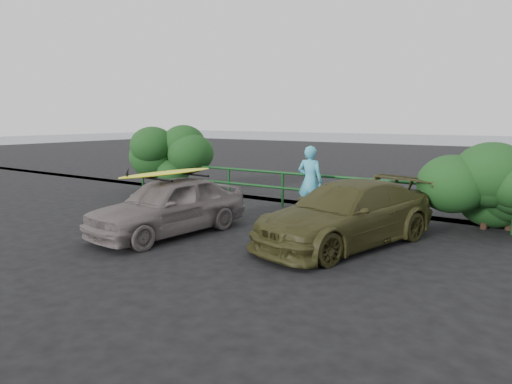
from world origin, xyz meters
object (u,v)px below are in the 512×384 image
guardrail (313,192)px  sedan (169,205)px  olive_vehicle (346,214)px  surfboard (168,173)px  man (310,181)px

guardrail → sedan: size_ratio=3.66×
olive_vehicle → guardrail: bearing=144.6°
guardrail → surfboard: 4.56m
sedan → surfboard: surfboard is taller
sedan → olive_vehicle: (3.65, 1.42, -0.01)m
guardrail → man: (0.27, -0.72, 0.42)m
sedan → surfboard: (0.00, 0.00, 0.74)m
sedan → man: 3.93m
guardrail → olive_vehicle: bearing=-52.0°
guardrail → olive_vehicle: 3.57m
man → surfboard: size_ratio=0.74×
sedan → surfboard: size_ratio=1.51×
sedan → olive_vehicle: size_ratio=0.86×
olive_vehicle → surfboard: 3.99m
guardrail → olive_vehicle: olive_vehicle is taller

